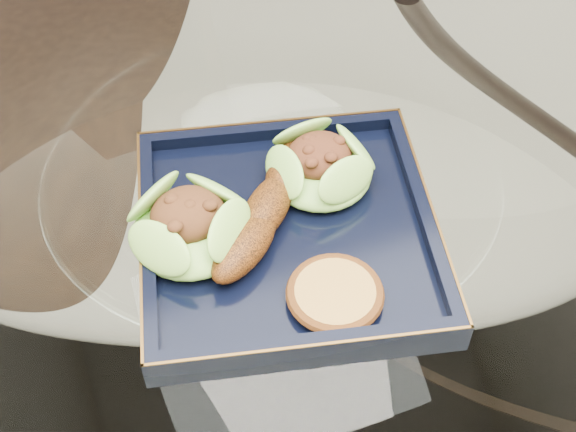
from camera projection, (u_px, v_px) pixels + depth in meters
name	position (u px, v px, depth m)	size (l,w,h in m)	color
dining_table	(275.00, 301.00, 0.91)	(1.13, 1.13, 0.77)	white
dining_chair	(87.00, 102.00, 1.26)	(0.52, 0.52, 0.92)	#321C10
navy_plate	(288.00, 237.00, 0.75)	(0.27, 0.27, 0.02)	black
lettuce_wrap_left	(190.00, 228.00, 0.72)	(0.11, 0.11, 0.04)	#6AAC32
lettuce_wrap_right	(320.00, 168.00, 0.77)	(0.10, 0.10, 0.04)	#54952B
roasted_plantain	(267.00, 208.00, 0.73)	(0.18, 0.04, 0.03)	#632F0A
crumb_patty	(335.00, 295.00, 0.68)	(0.07, 0.07, 0.01)	#AF843A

